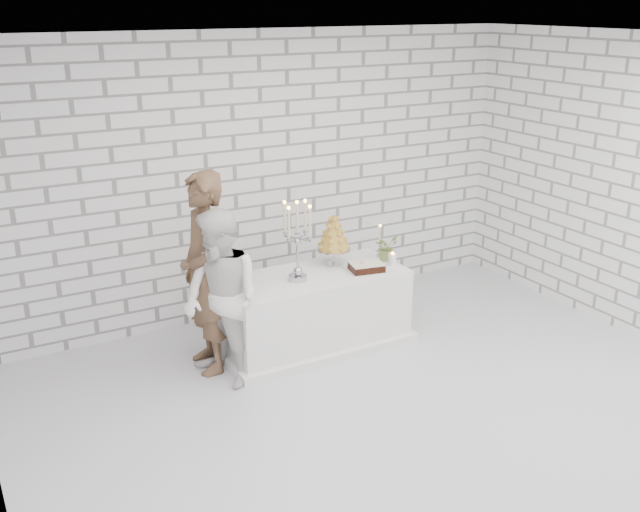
{
  "coord_description": "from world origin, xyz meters",
  "views": [
    {
      "loc": [
        -3.11,
        -4.32,
        3.27
      ],
      "look_at": [
        -0.07,
        1.12,
        1.05
      ],
      "focal_mm": 40.59,
      "sensor_mm": 36.0,
      "label": 1
    }
  ],
  "objects": [
    {
      "name": "groom",
      "position": [
        -1.05,
        1.5,
        0.94
      ],
      "size": [
        0.47,
        0.7,
        1.88
      ],
      "primitive_type": "imported",
      "rotation": [
        0.0,
        0.0,
        -1.6
      ],
      "color": "brown",
      "rests_on": "ground"
    },
    {
      "name": "ceiling",
      "position": [
        0.0,
        0.0,
        3.0
      ],
      "size": [
        6.0,
        5.0,
        0.01
      ],
      "primitive_type": "cube",
      "color": "white",
      "rests_on": "ground"
    },
    {
      "name": "extra_taper",
      "position": [
        0.88,
        1.56,
        0.91
      ],
      "size": [
        0.07,
        0.07,
        0.32
      ],
      "primitive_type": "cylinder",
      "rotation": [
        0.0,
        0.0,
        -0.11
      ],
      "color": "beige",
      "rests_on": "cake_table"
    },
    {
      "name": "flowers",
      "position": [
        0.88,
        1.43,
        0.88
      ],
      "size": [
        0.3,
        0.28,
        0.27
      ],
      "primitive_type": "imported",
      "rotation": [
        0.0,
        0.0,
        0.33
      ],
      "color": "#68844A",
      "rests_on": "cake_table"
    },
    {
      "name": "chocolate_cake",
      "position": [
        0.53,
        1.26,
        0.79
      ],
      "size": [
        0.35,
        0.28,
        0.08
      ],
      "primitive_type": "cube",
      "rotation": [
        0.0,
        0.0,
        -0.19
      ],
      "color": "black",
      "rests_on": "cake_table"
    },
    {
      "name": "pillar_candle",
      "position": [
        0.84,
        1.26,
        0.81
      ],
      "size": [
        0.1,
        0.1,
        0.12
      ],
      "primitive_type": "cylinder",
      "rotation": [
        0.0,
        0.0,
        -0.25
      ],
      "color": "white",
      "rests_on": "cake_table"
    },
    {
      "name": "cake_table",
      "position": [
        0.03,
        1.42,
        0.38
      ],
      "size": [
        1.8,
        0.8,
        0.75
      ],
      "primitive_type": "cube",
      "color": "white",
      "rests_on": "ground"
    },
    {
      "name": "wall_back",
      "position": [
        0.0,
        2.5,
        1.5
      ],
      "size": [
        6.0,
        0.01,
        3.0
      ],
      "primitive_type": "cube",
      "color": "white",
      "rests_on": "ground"
    },
    {
      "name": "croquembouche",
      "position": [
        0.34,
        1.57,
        1.02
      ],
      "size": [
        0.35,
        0.35,
        0.54
      ],
      "primitive_type": null,
      "rotation": [
        0.0,
        0.0,
        -0.03
      ],
      "color": "#A4792B",
      "rests_on": "cake_table"
    },
    {
      "name": "ground",
      "position": [
        0.0,
        0.0,
        0.0
      ],
      "size": [
        6.0,
        5.0,
        0.01
      ],
      "primitive_type": "cube",
      "color": "silver",
      "rests_on": "ground"
    },
    {
      "name": "candelabra",
      "position": [
        -0.18,
        1.37,
        1.14
      ],
      "size": [
        0.39,
        0.39,
        0.78
      ],
      "primitive_type": null,
      "rotation": [
        0.0,
        0.0,
        -0.27
      ],
      "color": "#A7A6B1",
      "rests_on": "cake_table"
    },
    {
      "name": "bride",
      "position": [
        -1.03,
        1.17,
        0.8
      ],
      "size": [
        0.79,
        0.91,
        1.6
      ],
      "primitive_type": "imported",
      "rotation": [
        0.0,
        0.0,
        -1.31
      ],
      "color": "white",
      "rests_on": "ground"
    }
  ]
}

